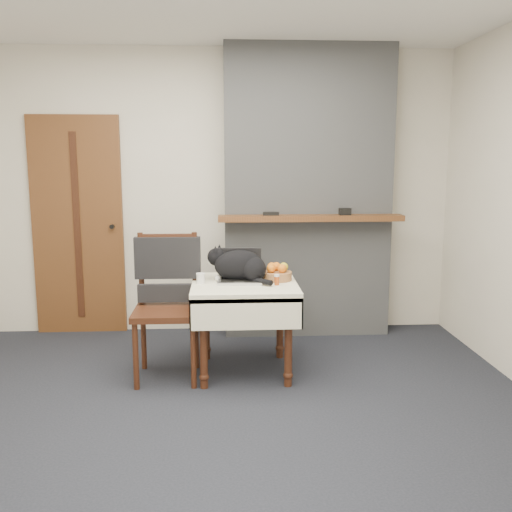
{
  "coord_description": "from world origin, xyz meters",
  "views": [
    {
      "loc": [
        0.14,
        -3.31,
        1.62
      ],
      "look_at": [
        0.37,
        0.8,
        0.91
      ],
      "focal_mm": 40.0,
      "sensor_mm": 36.0,
      "label": 1
    }
  ],
  "objects": [
    {
      "name": "cream_jar",
      "position": [
        -0.04,
        0.83,
        0.74
      ],
      "size": [
        0.07,
        0.07,
        0.08
      ],
      "primitive_type": "cylinder",
      "color": "white",
      "rests_on": "side_table"
    },
    {
      "name": "pill_bottle",
      "position": [
        0.52,
        0.74,
        0.74
      ],
      "size": [
        0.04,
        0.04,
        0.08
      ],
      "color": "#A74114",
      "rests_on": "side_table"
    },
    {
      "name": "side_table",
      "position": [
        0.29,
        0.85,
        0.59
      ],
      "size": [
        0.78,
        0.78,
        0.7
      ],
      "color": "#3D2210",
      "rests_on": "ground"
    },
    {
      "name": "room_shell",
      "position": [
        0.0,
        0.46,
        1.76
      ],
      "size": [
        4.52,
        4.01,
        2.61
      ],
      "color": "beige",
      "rests_on": "ground"
    },
    {
      "name": "cat",
      "position": [
        0.26,
        0.9,
        0.82
      ],
      "size": [
        0.5,
        0.39,
        0.27
      ],
      "rotation": [
        0.0,
        0.0,
        -0.37
      ],
      "color": "black",
      "rests_on": "side_table"
    },
    {
      "name": "laptop",
      "position": [
        0.25,
        0.9,
        0.76
      ],
      "size": [
        0.34,
        0.29,
        0.24
      ],
      "rotation": [
        0.0,
        0.0,
        -0.03
      ],
      "color": "#B7B7BC",
      "rests_on": "side_table"
    },
    {
      "name": "ground",
      "position": [
        0.0,
        0.0,
        0.0
      ],
      "size": [
        4.5,
        4.5,
        0.0
      ],
      "primitive_type": "plane",
      "color": "black",
      "rests_on": "ground"
    },
    {
      "name": "desk_clutter",
      "position": [
        0.45,
        0.87,
        0.7
      ],
      "size": [
        0.16,
        0.05,
        0.01
      ],
      "primitive_type": "cube",
      "rotation": [
        0.0,
        0.0,
        0.23
      ],
      "color": "black",
      "rests_on": "side_table"
    },
    {
      "name": "chimney",
      "position": [
        0.9,
        1.85,
        1.3
      ],
      "size": [
        1.62,
        0.48,
        2.6
      ],
      "color": "gray",
      "rests_on": "ground"
    },
    {
      "name": "door",
      "position": [
        -1.2,
        1.97,
        1.0
      ],
      "size": [
        0.82,
        0.1,
        2.0
      ],
      "color": "brown",
      "rests_on": "ground"
    },
    {
      "name": "fruit_basket",
      "position": [
        0.54,
        0.92,
        0.75
      ],
      "size": [
        0.23,
        0.23,
        0.13
      ],
      "color": "#AB7A45",
      "rests_on": "side_table"
    },
    {
      "name": "chair",
      "position": [
        -0.29,
        0.86,
        0.68
      ],
      "size": [
        0.49,
        0.47,
        1.07
      ],
      "rotation": [
        0.0,
        0.0,
        -0.0
      ],
      "color": "#3D2210",
      "rests_on": "ground"
    }
  ]
}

